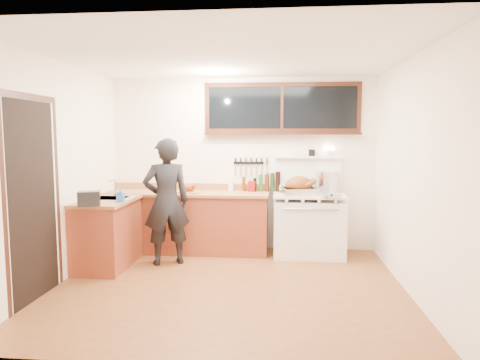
# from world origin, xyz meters

# --- Properties ---
(ground_plane) EXTENTS (4.00, 3.50, 0.02)m
(ground_plane) POSITION_xyz_m (0.00, 0.00, -0.01)
(ground_plane) COLOR brown
(room_shell) EXTENTS (4.10, 3.60, 2.65)m
(room_shell) POSITION_xyz_m (0.00, 0.00, 1.65)
(room_shell) COLOR white
(room_shell) RESTS_ON ground
(counter_back) EXTENTS (2.44, 0.64, 1.00)m
(counter_back) POSITION_xyz_m (-0.80, 1.45, 0.45)
(counter_back) COLOR maroon
(counter_back) RESTS_ON ground
(counter_left) EXTENTS (0.64, 1.09, 0.90)m
(counter_left) POSITION_xyz_m (-1.70, 0.62, 0.45)
(counter_left) COLOR maroon
(counter_left) RESTS_ON ground
(sink_unit) EXTENTS (0.50, 0.45, 0.37)m
(sink_unit) POSITION_xyz_m (-1.68, 0.70, 0.85)
(sink_unit) COLOR white
(sink_unit) RESTS_ON counter_left
(vintage_stove) EXTENTS (1.02, 0.74, 1.57)m
(vintage_stove) POSITION_xyz_m (1.00, 1.41, 0.47)
(vintage_stove) COLOR white
(vintage_stove) RESTS_ON ground
(back_window) EXTENTS (2.32, 0.13, 0.77)m
(back_window) POSITION_xyz_m (0.60, 1.72, 2.06)
(back_window) COLOR black
(back_window) RESTS_ON room_shell
(left_doorway) EXTENTS (0.02, 1.04, 2.17)m
(left_doorway) POSITION_xyz_m (-1.99, -0.55, 1.09)
(left_doorway) COLOR black
(left_doorway) RESTS_ON ground
(knife_strip) EXTENTS (0.52, 0.03, 0.28)m
(knife_strip) POSITION_xyz_m (0.12, 1.73, 1.31)
(knife_strip) COLOR black
(knife_strip) RESTS_ON room_shell
(man) EXTENTS (0.74, 0.63, 1.70)m
(man) POSITION_xyz_m (-0.94, 0.81, 0.85)
(man) COLOR black
(man) RESTS_ON ground
(soap_bottle) EXTENTS (0.08, 0.08, 0.18)m
(soap_bottle) POSITION_xyz_m (-1.43, 0.43, 0.99)
(soap_bottle) COLOR blue
(soap_bottle) RESTS_ON counter_left
(toaster) EXTENTS (0.29, 0.25, 0.17)m
(toaster) POSITION_xyz_m (-1.70, 0.12, 0.99)
(toaster) COLOR black
(toaster) RESTS_ON counter_left
(cutting_board) EXTENTS (0.45, 0.35, 0.14)m
(cutting_board) POSITION_xyz_m (-0.78, 1.40, 0.95)
(cutting_board) COLOR #9F6B3F
(cutting_board) RESTS_ON counter_back
(roast_turkey) EXTENTS (0.58, 0.49, 0.26)m
(roast_turkey) POSITION_xyz_m (0.85, 1.32, 1.01)
(roast_turkey) COLOR silver
(roast_turkey) RESTS_ON vintage_stove
(stockpot) EXTENTS (0.44, 0.44, 0.31)m
(stockpot) POSITION_xyz_m (1.27, 1.59, 1.06)
(stockpot) COLOR silver
(stockpot) RESTS_ON vintage_stove
(saucepan) EXTENTS (0.19, 0.28, 0.11)m
(saucepan) POSITION_xyz_m (1.03, 1.55, 0.96)
(saucepan) COLOR silver
(saucepan) RESTS_ON vintage_stove
(pot_lid) EXTENTS (0.34, 0.34, 0.04)m
(pot_lid) POSITION_xyz_m (1.28, 1.11, 0.91)
(pot_lid) COLOR silver
(pot_lid) RESTS_ON vintage_stove
(coffee_tin) EXTENTS (0.11, 0.10, 0.16)m
(coffee_tin) POSITION_xyz_m (0.16, 1.58, 0.98)
(coffee_tin) COLOR maroon
(coffee_tin) RESTS_ON counter_back
(pitcher) EXTENTS (0.12, 0.12, 0.17)m
(pitcher) POSITION_xyz_m (-0.17, 1.67, 0.98)
(pitcher) COLOR white
(pitcher) RESTS_ON counter_back
(bottle_cluster) EXTENTS (0.58, 0.07, 0.30)m
(bottle_cluster) POSITION_xyz_m (0.35, 1.63, 1.03)
(bottle_cluster) COLOR black
(bottle_cluster) RESTS_ON counter_back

